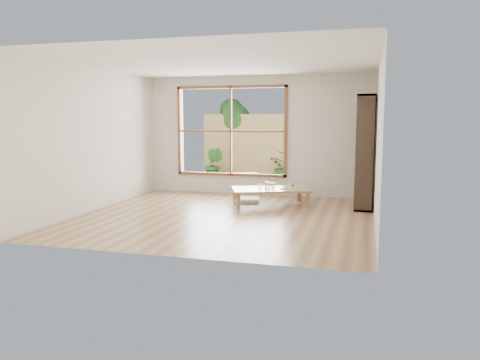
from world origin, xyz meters
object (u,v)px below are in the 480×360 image
(food_tray, at_px, (289,187))
(low_table, at_px, (270,190))
(bookshelf, at_px, (365,152))
(garden_bench, at_px, (235,176))

(food_tray, bearing_deg, low_table, -174.86)
(low_table, xyz_separation_m, bookshelf, (1.77, 0.18, 0.77))
(low_table, bearing_deg, garden_bench, 101.95)
(low_table, height_order, garden_bench, garden_bench)
(bookshelf, height_order, garden_bench, bookshelf)
(low_table, relative_size, bookshelf, 0.80)
(garden_bench, bearing_deg, bookshelf, -52.46)
(low_table, relative_size, garden_bench, 1.50)
(bookshelf, relative_size, garden_bench, 1.88)
(bookshelf, distance_m, garden_bench, 3.55)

